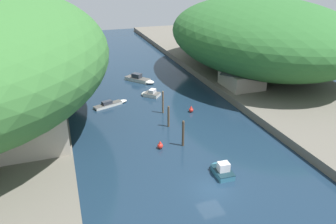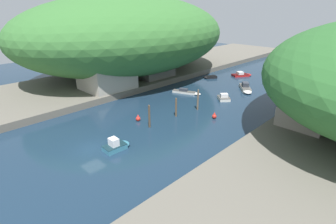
{
  "view_description": "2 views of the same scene",
  "coord_description": "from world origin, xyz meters",
  "px_view_note": "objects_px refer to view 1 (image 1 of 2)",
  "views": [
    {
      "loc": [
        -12.93,
        -24.37,
        20.89
      ],
      "look_at": [
        0.81,
        16.42,
        1.63
      ],
      "focal_mm": 35.0,
      "sensor_mm": 36.0,
      "label": 1
    },
    {
      "loc": [
        26.86,
        -13.68,
        16.7
      ],
      "look_at": [
        1.05,
        12.61,
        1.64
      ],
      "focal_mm": 28.0,
      "sensor_mm": 36.0,
      "label": 2
    }
  ],
  "objects_px": {
    "person_on_quay": "(60,124)",
    "right_bank_cottage": "(242,75)",
    "boat_small_dinghy": "(150,94)",
    "channel_buoy_far": "(160,145)",
    "channel_buoy_near": "(191,110)",
    "boat_white_cruiser": "(111,104)",
    "boat_open_rowboat": "(80,82)",
    "boathouse_shed": "(36,88)",
    "boat_near_quay": "(140,79)",
    "waterfront_building": "(29,118)",
    "boat_yellow_tender": "(98,69)",
    "boat_far_upstream": "(221,170)"
  },
  "relations": [
    {
      "from": "waterfront_building",
      "to": "boat_small_dinghy",
      "type": "height_order",
      "value": "waterfront_building"
    },
    {
      "from": "channel_buoy_far",
      "to": "right_bank_cottage",
      "type": "bearing_deg",
      "value": 35.92
    },
    {
      "from": "boat_far_upstream",
      "to": "boat_white_cruiser",
      "type": "height_order",
      "value": "boat_far_upstream"
    },
    {
      "from": "boat_near_quay",
      "to": "boat_yellow_tender",
      "type": "bearing_deg",
      "value": -95.74
    },
    {
      "from": "boat_far_upstream",
      "to": "boat_open_rowboat",
      "type": "height_order",
      "value": "boat_far_upstream"
    },
    {
      "from": "boathouse_shed",
      "to": "boat_yellow_tender",
      "type": "distance_m",
      "value": 22.79
    },
    {
      "from": "boat_small_dinghy",
      "to": "boat_open_rowboat",
      "type": "bearing_deg",
      "value": 87.58
    },
    {
      "from": "waterfront_building",
      "to": "boat_white_cruiser",
      "type": "distance_m",
      "value": 16.49
    },
    {
      "from": "boat_small_dinghy",
      "to": "person_on_quay",
      "type": "height_order",
      "value": "person_on_quay"
    },
    {
      "from": "waterfront_building",
      "to": "boat_small_dinghy",
      "type": "distance_m",
      "value": 23.29
    },
    {
      "from": "boathouse_shed",
      "to": "boat_yellow_tender",
      "type": "height_order",
      "value": "boathouse_shed"
    },
    {
      "from": "boat_yellow_tender",
      "to": "boat_open_rowboat",
      "type": "xyz_separation_m",
      "value": [
        -4.49,
        -7.58,
        -0.07
      ]
    },
    {
      "from": "boat_white_cruiser",
      "to": "boat_near_quay",
      "type": "bearing_deg",
      "value": 123.12
    },
    {
      "from": "waterfront_building",
      "to": "boat_yellow_tender",
      "type": "height_order",
      "value": "waterfront_building"
    },
    {
      "from": "channel_buoy_far",
      "to": "person_on_quay",
      "type": "xyz_separation_m",
      "value": [
        -11.53,
        6.63,
        1.75
      ]
    },
    {
      "from": "boat_small_dinghy",
      "to": "channel_buoy_far",
      "type": "height_order",
      "value": "boat_small_dinghy"
    },
    {
      "from": "channel_buoy_far",
      "to": "person_on_quay",
      "type": "height_order",
      "value": "person_on_quay"
    },
    {
      "from": "boat_small_dinghy",
      "to": "boat_yellow_tender",
      "type": "relative_size",
      "value": 0.68
    },
    {
      "from": "channel_buoy_near",
      "to": "person_on_quay",
      "type": "height_order",
      "value": "person_on_quay"
    },
    {
      "from": "boathouse_shed",
      "to": "boat_open_rowboat",
      "type": "relative_size",
      "value": 2.58
    },
    {
      "from": "channel_buoy_far",
      "to": "boat_yellow_tender",
      "type": "bearing_deg",
      "value": 94.5
    },
    {
      "from": "boat_far_upstream",
      "to": "boat_small_dinghy",
      "type": "bearing_deg",
      "value": 94.54
    },
    {
      "from": "boathouse_shed",
      "to": "right_bank_cottage",
      "type": "relative_size",
      "value": 1.24
    },
    {
      "from": "boat_near_quay",
      "to": "person_on_quay",
      "type": "bearing_deg",
      "value": 12.29
    },
    {
      "from": "boat_small_dinghy",
      "to": "boat_yellow_tender",
      "type": "height_order",
      "value": "boat_small_dinghy"
    },
    {
      "from": "boat_yellow_tender",
      "to": "boat_white_cruiser",
      "type": "bearing_deg",
      "value": -61.64
    },
    {
      "from": "boat_open_rowboat",
      "to": "channel_buoy_far",
      "type": "height_order",
      "value": "channel_buoy_far"
    },
    {
      "from": "boat_small_dinghy",
      "to": "boat_yellow_tender",
      "type": "distance_m",
      "value": 19.71
    },
    {
      "from": "boat_far_upstream",
      "to": "waterfront_building",
      "type": "bearing_deg",
      "value": 151.35
    },
    {
      "from": "waterfront_building",
      "to": "right_bank_cottage",
      "type": "xyz_separation_m",
      "value": [
        34.33,
        9.79,
        -1.21
      ]
    },
    {
      "from": "boat_white_cruiser",
      "to": "boat_small_dinghy",
      "type": "bearing_deg",
      "value": 85.96
    },
    {
      "from": "right_bank_cottage",
      "to": "boat_open_rowboat",
      "type": "height_order",
      "value": "right_bank_cottage"
    },
    {
      "from": "boat_small_dinghy",
      "to": "person_on_quay",
      "type": "distance_m",
      "value": 19.07
    },
    {
      "from": "right_bank_cottage",
      "to": "boat_open_rowboat",
      "type": "distance_m",
      "value": 30.81
    },
    {
      "from": "boat_far_upstream",
      "to": "person_on_quay",
      "type": "relative_size",
      "value": 2.05
    },
    {
      "from": "boathouse_shed",
      "to": "boat_small_dinghy",
      "type": "distance_m",
      "value": 18.67
    },
    {
      "from": "boat_yellow_tender",
      "to": "channel_buoy_far",
      "type": "distance_m",
      "value": 36.54
    },
    {
      "from": "boat_far_upstream",
      "to": "boat_yellow_tender",
      "type": "relative_size",
      "value": 0.64
    },
    {
      "from": "boat_white_cruiser",
      "to": "boat_open_rowboat",
      "type": "height_order",
      "value": "boat_white_cruiser"
    },
    {
      "from": "right_bank_cottage",
      "to": "boat_small_dinghy",
      "type": "bearing_deg",
      "value": 166.79
    },
    {
      "from": "right_bank_cottage",
      "to": "channel_buoy_near",
      "type": "height_order",
      "value": "right_bank_cottage"
    },
    {
      "from": "waterfront_building",
      "to": "channel_buoy_near",
      "type": "xyz_separation_m",
      "value": [
        22.67,
        4.7,
        -4.05
      ]
    },
    {
      "from": "person_on_quay",
      "to": "right_bank_cottage",
      "type": "bearing_deg",
      "value": -92.25
    },
    {
      "from": "boathouse_shed",
      "to": "boat_near_quay",
      "type": "relative_size",
      "value": 1.49
    },
    {
      "from": "channel_buoy_near",
      "to": "channel_buoy_far",
      "type": "distance_m",
      "value": 12.04
    },
    {
      "from": "person_on_quay",
      "to": "channel_buoy_far",
      "type": "bearing_deg",
      "value": -135.8
    },
    {
      "from": "boat_white_cruiser",
      "to": "channel_buoy_far",
      "type": "xyz_separation_m",
      "value": [
        3.5,
        -15.67,
        0.11
      ]
    },
    {
      "from": "boat_far_upstream",
      "to": "channel_buoy_near",
      "type": "distance_m",
      "value": 16.71
    },
    {
      "from": "boathouse_shed",
      "to": "boat_near_quay",
      "type": "distance_m",
      "value": 20.81
    },
    {
      "from": "boat_small_dinghy",
      "to": "boat_near_quay",
      "type": "xyz_separation_m",
      "value": [
        0.21,
        8.11,
        0.07
      ]
    }
  ]
}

